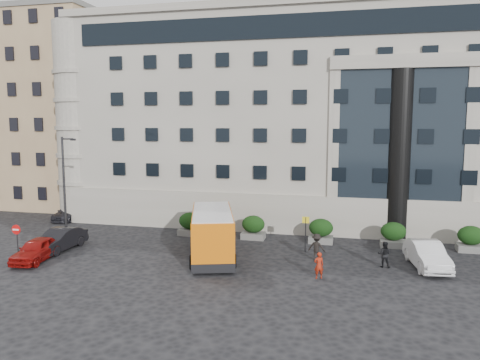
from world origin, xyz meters
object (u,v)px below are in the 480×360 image
(pedestrian_b, at_px, (384,254))
(pedestrian_c, at_px, (317,247))
(hedge_e, at_px, (471,239))
(no_entry_sign, at_px, (17,235))
(white_taxi, at_px, (427,255))
(hedge_d, at_px, (393,235))
(hedge_a, at_px, (190,224))
(parked_car_c, at_px, (69,213))
(parked_car_d, at_px, (127,204))
(pedestrian_a, at_px, (319,265))
(parked_car_a, at_px, (37,250))
(bus_stop_sign, at_px, (306,228))
(minibus, at_px, (212,232))
(hedge_b, at_px, (253,227))
(red_truck, at_px, (93,194))
(street_lamp, at_px, (65,186))
(hedge_c, at_px, (321,231))
(parked_car_b, at_px, (59,240))

(pedestrian_b, distance_m, pedestrian_c, 4.25)
(hedge_e, distance_m, no_entry_sign, 31.09)
(white_taxi, bearing_deg, hedge_d, 101.11)
(hedge_e, bearing_deg, hedge_a, 180.00)
(parked_car_c, height_order, parked_car_d, parked_car_d)
(pedestrian_a, bearing_deg, parked_car_a, -18.87)
(bus_stop_sign, distance_m, pedestrian_b, 5.69)
(minibus, bearing_deg, hedge_a, 104.96)
(hedge_b, relative_size, white_taxi, 0.37)
(bus_stop_sign, distance_m, red_truck, 25.32)
(hedge_b, height_order, street_lamp, street_lamp)
(hedge_a, height_order, pedestrian_a, hedge_a)
(parked_car_d, relative_size, pedestrian_b, 3.27)
(hedge_c, bearing_deg, parked_car_b, -160.31)
(hedge_d, bearing_deg, minibus, -155.26)
(parked_car_a, bearing_deg, no_entry_sign, 171.23)
(hedge_c, distance_m, pedestrian_c, 4.63)
(parked_car_b, relative_size, pedestrian_a, 2.99)
(white_taxi, bearing_deg, bus_stop_sign, 158.61)
(parked_car_b, xyz_separation_m, parked_car_d, (-2.09, 14.43, -0.03))
(hedge_d, bearing_deg, white_taxi, -70.25)
(hedge_a, relative_size, bus_stop_sign, 0.73)
(red_truck, relative_size, parked_car_d, 1.17)
(hedge_c, bearing_deg, parked_car_d, 158.13)
(parked_car_b, bearing_deg, parked_car_a, -88.18)
(hedge_a, xyz_separation_m, no_entry_sign, (-9.00, -8.84, 0.72))
(no_entry_sign, bearing_deg, parked_car_a, -2.50)
(hedge_d, distance_m, white_taxi, 4.84)
(hedge_d, height_order, street_lamp, street_lamp)
(parked_car_c, relative_size, pedestrian_a, 2.84)
(hedge_b, relative_size, pedestrian_a, 1.17)
(hedge_e, relative_size, red_truck, 0.29)
(hedge_e, bearing_deg, parked_car_c, 174.67)
(pedestrian_b, bearing_deg, hedge_a, -13.97)
(bus_stop_sign, relative_size, no_entry_sign, 1.09)
(hedge_e, height_order, parked_car_d, hedge_e)
(minibus, bearing_deg, bus_stop_sign, 7.32)
(hedge_a, height_order, pedestrian_b, hedge_a)
(parked_car_b, bearing_deg, parked_car_c, 121.74)
(parked_car_d, xyz_separation_m, pedestrian_c, (20.01, -12.65, 0.15))
(hedge_d, bearing_deg, hedge_e, 0.00)
(minibus, relative_size, pedestrian_b, 4.91)
(hedge_c, relative_size, red_truck, 0.29)
(street_lamp, relative_size, red_truck, 1.28)
(parked_car_c, bearing_deg, hedge_b, -16.49)
(street_lamp, distance_m, parked_car_c, 10.13)
(white_taxi, height_order, pedestrian_a, white_taxi)
(pedestrian_a, bearing_deg, bus_stop_sign, -97.68)
(red_truck, bearing_deg, hedge_a, -18.61)
(hedge_a, relative_size, minibus, 0.23)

